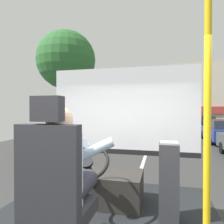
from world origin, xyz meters
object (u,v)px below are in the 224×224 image
steering_console (100,186)px  driver_seat (55,197)px  handrail_pole (207,130)px  parked_car_black (202,124)px  fare_box (169,181)px  parked_car_white (191,121)px  bus_driver (63,169)px  parked_car_blue (222,131)px

steering_console → driver_seat: bearing=-90.0°
driver_seat → handrail_pole: size_ratio=0.60×
handrail_pole → parked_car_black: size_ratio=0.58×
handrail_pole → fare_box: handrail_pole is taller
handrail_pole → parked_car_white: 24.28m
steering_console → handrail_pole: 1.82m
driver_seat → bus_driver: bearing=90.0°
handrail_pole → fare_box: (-0.19, 0.93, -0.67)m
fare_box → parked_car_blue: size_ratio=0.23×
driver_seat → bus_driver: size_ratio=1.69×
driver_seat → parked_car_black: 17.52m
parked_car_black → parked_car_white: bearing=88.8°
fare_box → parked_car_black: fare_box is taller
parked_car_white → parked_car_black: bearing=-91.2°
parked_car_black → driver_seat: bearing=-104.0°
steering_console → fare_box: bearing=-15.5°
steering_console → parked_car_white: size_ratio=0.26×
parked_car_blue → parked_car_black: size_ratio=1.00×
handrail_pole → parked_car_black: 17.33m
handrail_pole → parked_car_black: (3.18, 16.99, -1.17)m
parked_car_white → fare_box: bearing=-98.7°
driver_seat → parked_car_white: (4.39, 24.01, -0.74)m
handrail_pole → parked_car_blue: (3.38, 12.00, -1.20)m
driver_seat → parked_car_blue: bearing=69.7°
handrail_pole → fare_box: bearing=101.8°
handrail_pole → parked_car_blue: bearing=74.3°
driver_seat → fare_box: 1.27m
driver_seat → parked_car_blue: size_ratio=0.35×
fare_box → parked_car_black: bearing=78.1°
bus_driver → parked_car_black: 17.41m
handrail_pole → parked_car_blue: size_ratio=0.58×
parked_car_black → parked_car_white: size_ratio=0.93×
bus_driver → handrail_pole: size_ratio=0.36×
bus_driver → steering_console: bearing=90.0°
driver_seat → steering_console: bearing=90.0°
parked_car_blue → parked_car_white: parked_car_blue is taller
handrail_pole → parked_car_blue: 12.52m
driver_seat → steering_console: 1.21m
parked_car_black → parked_car_white: parked_car_black is taller
bus_driver → parked_car_black: bus_driver is taller
handrail_pole → parked_car_blue: handrail_pole is taller
parked_car_black → fare_box: bearing=-101.9°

